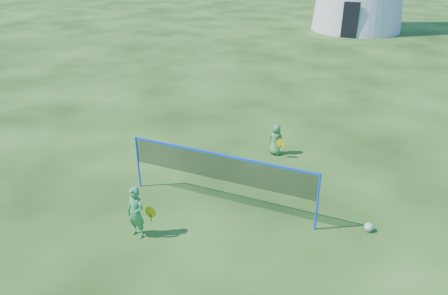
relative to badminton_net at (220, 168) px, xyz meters
name	(u,v)px	position (x,y,z in m)	size (l,w,h in m)	color
ground	(210,204)	(-0.29, -0.05, -1.14)	(220.00, 220.00, 0.00)	black
badminton_net	(220,168)	(0.00, 0.00, 0.00)	(5.05, 0.05, 1.55)	blue
player_girl	(136,213)	(-1.28, -1.92, -0.49)	(0.68, 0.39, 1.31)	#388C49
player_boy	(276,140)	(0.43, 3.48, -0.62)	(0.63, 0.42, 1.03)	#43843F
play_ball	(369,227)	(3.71, 0.45, -1.03)	(0.22, 0.22, 0.22)	green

